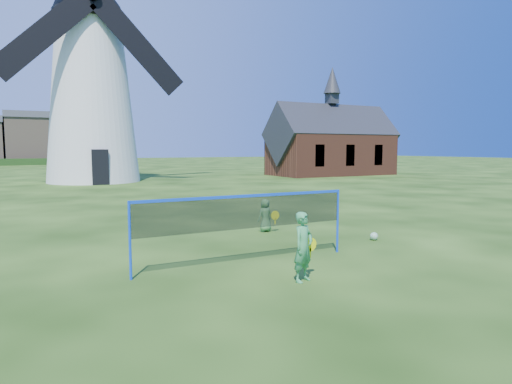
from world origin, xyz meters
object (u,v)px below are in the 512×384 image
Objects in this scene: windmill at (91,87)px; chapel at (331,145)px; badminton_net at (246,213)px; player_girl at (303,247)px; player_boy at (265,215)px; play_ball at (374,236)px.

chapel is at bearing -2.86° from windmill.
player_girl is at bearing -75.03° from badminton_net.
badminton_net is 3.94m from player_boy.
badminton_net is at bearing -130.07° from chapel.
chapel reaches higher than player_girl.
player_boy is 3.29m from play_ball.
player_girl is at bearing 59.53° from player_boy.
chapel is 34.83m from player_girl.
player_boy is 4.57× the size of play_ball.
windmill reaches higher than player_girl.
play_ball is at bearing 119.42° from player_boy.
chapel is at bearing 29.80° from player_girl.
player_girl is (-21.31, -27.46, -2.20)m from chapel.
windmill reaches higher than badminton_net.
play_ball is at bearing 8.23° from player_girl.
windmill reaches higher than chapel.
player_girl is 4.53m from play_ball.
badminton_net is (-21.74, -25.84, -1.73)m from chapel.
windmill is 27.57m from badminton_net.
play_ball is (3.86, 2.29, -0.56)m from player_girl.
windmill is at bearing -95.38° from player_boy.
chapel reaches higher than player_boy.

